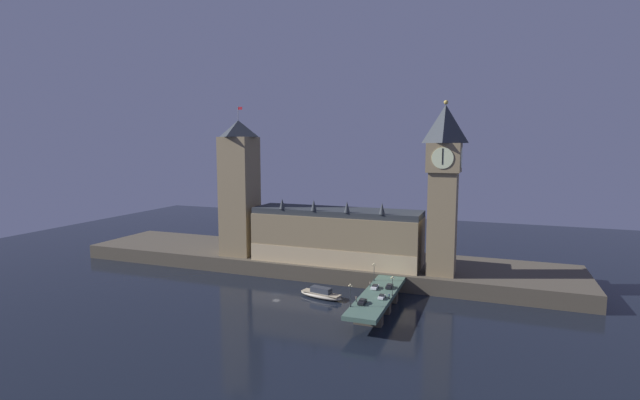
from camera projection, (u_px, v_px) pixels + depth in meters
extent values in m
plane|color=black|center=(276.00, 294.00, 172.04)|extent=(400.00, 400.00, 0.00)
cube|color=#4C4438|center=(314.00, 261.00, 207.91)|extent=(220.00, 42.00, 6.31)
cube|color=#8E7A56|center=(337.00, 238.00, 193.45)|extent=(70.16, 19.36, 20.02)
cube|color=#D5B989|center=(329.00, 259.00, 185.10)|extent=(70.16, 0.20, 7.21)
cube|color=#2D3338|center=(337.00, 212.00, 192.14)|extent=(70.16, 17.81, 2.40)
cone|color=#2D3338|center=(282.00, 204.00, 191.48)|extent=(2.40, 2.40, 4.40)
cone|color=#2D3338|center=(314.00, 205.00, 186.56)|extent=(2.40, 2.40, 4.40)
cone|color=#2D3338|center=(347.00, 207.00, 181.64)|extent=(2.40, 2.40, 4.40)
cone|color=#2D3338|center=(382.00, 209.00, 176.72)|extent=(2.40, 2.40, 4.40)
cube|color=#8E7A56|center=(442.00, 224.00, 173.92)|extent=(10.19, 10.19, 38.75)
cube|color=#8E7A56|center=(444.00, 158.00, 171.03)|extent=(12.02, 12.02, 10.71)
cylinder|color=beige|center=(442.00, 158.00, 165.32)|extent=(7.68, 0.25, 7.68)
cylinder|color=beige|center=(446.00, 157.00, 176.73)|extent=(7.68, 0.25, 7.68)
cylinder|color=beige|center=(462.00, 158.00, 168.88)|extent=(0.25, 7.68, 7.68)
cylinder|color=beige|center=(427.00, 157.00, 173.18)|extent=(0.25, 7.68, 7.68)
cube|color=black|center=(442.00, 156.00, 165.09)|extent=(0.36, 0.10, 5.76)
pyramid|color=#2D3338|center=(445.00, 124.00, 169.58)|extent=(12.02, 12.02, 13.96)
sphere|color=gold|center=(446.00, 102.00, 168.67)|extent=(1.60, 1.60, 1.60)
cube|color=#8E7A56|center=(240.00, 196.00, 205.71)|extent=(13.88, 13.88, 52.27)
pyramid|color=#2D3338|center=(238.00, 129.00, 202.23)|extent=(14.15, 14.15, 7.26)
cylinder|color=#99999E|center=(238.00, 113.00, 201.45)|extent=(0.24, 0.24, 6.00)
cube|color=red|center=(240.00, 108.00, 200.82)|extent=(2.00, 0.08, 1.20)
cube|color=#476656|center=(378.00, 296.00, 152.86)|extent=(10.25, 46.00, 1.40)
cube|color=#4C4438|center=(369.00, 317.00, 142.53)|extent=(8.71, 3.20, 4.69)
cube|color=#4C4438|center=(377.00, 305.00, 153.21)|extent=(8.71, 3.20, 4.69)
cube|color=#4C4438|center=(385.00, 295.00, 163.90)|extent=(8.71, 3.20, 4.69)
cube|color=white|center=(375.00, 287.00, 158.65)|extent=(1.97, 4.63, 0.73)
cube|color=black|center=(375.00, 285.00, 158.58)|extent=(1.62, 2.09, 0.45)
cylinder|color=black|center=(373.00, 286.00, 160.34)|extent=(0.22, 0.64, 0.64)
cylinder|color=black|center=(379.00, 287.00, 159.68)|extent=(0.22, 0.64, 0.64)
cylinder|color=black|center=(371.00, 289.00, 157.67)|extent=(0.22, 0.64, 0.64)
cylinder|color=black|center=(377.00, 289.00, 157.01)|extent=(0.22, 0.64, 0.64)
cube|color=black|center=(362.00, 302.00, 143.47)|extent=(1.96, 4.48, 0.84)
cube|color=black|center=(362.00, 300.00, 143.39)|extent=(1.61, 2.02, 0.45)
cylinder|color=black|center=(361.00, 301.00, 145.12)|extent=(0.22, 0.64, 0.64)
cylinder|color=black|center=(366.00, 302.00, 144.47)|extent=(0.22, 0.64, 0.64)
cylinder|color=black|center=(358.00, 304.00, 142.54)|extent=(0.22, 0.64, 0.64)
cylinder|color=black|center=(364.00, 304.00, 141.88)|extent=(0.22, 0.64, 0.64)
cube|color=white|center=(382.00, 297.00, 148.41)|extent=(1.73, 3.84, 0.69)
cube|color=black|center=(382.00, 295.00, 148.35)|extent=(1.42, 1.73, 0.45)
cylinder|color=black|center=(383.00, 299.00, 147.04)|extent=(0.22, 0.64, 0.64)
cylinder|color=black|center=(378.00, 298.00, 147.62)|extent=(0.22, 0.64, 0.64)
cylinder|color=black|center=(385.00, 297.00, 149.25)|extent=(0.22, 0.64, 0.64)
cylinder|color=black|center=(380.00, 296.00, 149.83)|extent=(0.22, 0.64, 0.64)
cube|color=black|center=(389.00, 286.00, 159.14)|extent=(1.95, 4.17, 0.81)
cube|color=black|center=(389.00, 285.00, 159.07)|extent=(1.60, 1.87, 0.45)
cylinder|color=black|center=(391.00, 289.00, 157.65)|extent=(0.22, 0.64, 0.64)
cylinder|color=black|center=(386.00, 288.00, 158.30)|extent=(0.22, 0.64, 0.64)
cylinder|color=black|center=(393.00, 286.00, 160.05)|extent=(0.22, 0.64, 0.64)
cylinder|color=black|center=(387.00, 286.00, 160.70)|extent=(0.22, 0.64, 0.64)
cylinder|color=black|center=(356.00, 300.00, 145.33)|extent=(0.28, 0.28, 0.83)
cylinder|color=gray|center=(356.00, 298.00, 145.24)|extent=(0.38, 0.38, 0.69)
sphere|color=tan|center=(356.00, 297.00, 145.18)|extent=(0.22, 0.22, 0.22)
cylinder|color=black|center=(389.00, 297.00, 148.30)|extent=(0.28, 0.28, 0.83)
cylinder|color=navy|center=(389.00, 295.00, 148.21)|extent=(0.38, 0.38, 0.69)
sphere|color=tan|center=(389.00, 294.00, 148.16)|extent=(0.23, 0.23, 0.23)
cylinder|color=black|center=(370.00, 285.00, 161.31)|extent=(0.28, 0.28, 0.82)
cylinder|color=gray|center=(370.00, 283.00, 161.22)|extent=(0.38, 0.38, 0.68)
sphere|color=tan|center=(370.00, 282.00, 161.16)|extent=(0.22, 0.22, 0.22)
cylinder|color=#2D3333|center=(350.00, 306.00, 140.79)|extent=(0.56, 0.56, 0.50)
cylinder|color=#2D3333|center=(350.00, 296.00, 140.42)|extent=(0.18, 0.18, 5.80)
sphere|color=#F9E5A3|center=(350.00, 285.00, 140.02)|extent=(0.60, 0.60, 0.60)
sphere|color=#F9E5A3|center=(349.00, 286.00, 140.22)|extent=(0.44, 0.44, 0.44)
sphere|color=#F9E5A3|center=(352.00, 286.00, 139.90)|extent=(0.44, 0.44, 0.44)
cylinder|color=#2D3333|center=(392.00, 295.00, 151.03)|extent=(0.56, 0.56, 0.50)
cylinder|color=#2D3333|center=(392.00, 287.00, 150.69)|extent=(0.18, 0.18, 5.22)
sphere|color=#F9E5A3|center=(393.00, 277.00, 150.32)|extent=(0.60, 0.60, 0.60)
sphere|color=#F9E5A3|center=(391.00, 278.00, 150.52)|extent=(0.44, 0.44, 0.44)
sphere|color=#F9E5A3|center=(394.00, 278.00, 150.21)|extent=(0.44, 0.44, 0.44)
cylinder|color=#2D3333|center=(374.00, 280.00, 168.15)|extent=(0.56, 0.56, 0.50)
cylinder|color=#2D3333|center=(374.00, 272.00, 167.81)|extent=(0.18, 0.18, 5.16)
sphere|color=#F9E5A3|center=(374.00, 264.00, 167.45)|extent=(0.60, 0.60, 0.60)
sphere|color=#F9E5A3|center=(373.00, 265.00, 167.65)|extent=(0.44, 0.44, 0.44)
sphere|color=#F9E5A3|center=(375.00, 265.00, 167.33)|extent=(0.44, 0.44, 0.44)
ellipsoid|color=#B2A893|center=(321.00, 295.00, 167.26)|extent=(17.74, 8.14, 2.01)
cube|color=tan|center=(321.00, 293.00, 167.15)|extent=(15.53, 6.79, 0.24)
cube|color=#2D333D|center=(321.00, 290.00, 167.02)|extent=(8.15, 4.45, 2.01)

